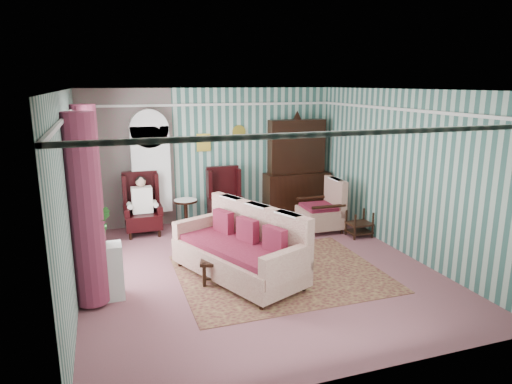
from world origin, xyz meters
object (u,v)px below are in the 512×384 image
object	(u,v)px
nest_table	(359,223)
plant_stand	(103,272)
seated_woman	(142,206)
bookcase	(151,176)
sofa	(238,251)
dresser_hutch	(297,165)
coffee_table	(233,270)
round_side_table	(186,214)
wingback_right	(226,197)
wingback_left	(142,204)
floral_armchair	(320,209)

from	to	relation	value
nest_table	plant_stand	bearing A→B (deg)	-166.16
seated_woman	nest_table	xyz separation A→B (m)	(4.07, -1.55, -0.32)
bookcase	sofa	distance (m)	3.30
dresser_hutch	plant_stand	xyz separation A→B (m)	(-4.30, -3.02, -0.78)
bookcase	nest_table	bearing A→B (deg)	-26.92
bookcase	coffee_table	distance (m)	3.42
sofa	plant_stand	bearing A→B (deg)	68.34
seated_woman	round_side_table	size ratio (longest dim) A/B	1.97
wingback_right	wingback_left	bearing A→B (deg)	180.00
wingback_right	seated_woman	xyz separation A→B (m)	(-1.75, 0.00, -0.04)
dresser_hutch	wingback_right	bearing A→B (deg)	-171.23
sofa	coffee_table	size ratio (longest dim) A/B	2.31
dresser_hutch	seated_woman	distance (m)	3.56
dresser_hutch	round_side_table	xyz separation A→B (m)	(-2.60, -0.12, -0.88)
plant_stand	wingback_left	bearing A→B (deg)	73.78
sofa	coffee_table	xyz separation A→B (m)	(-0.10, -0.09, -0.26)
wingback_right	nest_table	bearing A→B (deg)	-33.75
coffee_table	bookcase	bearing A→B (deg)	104.97
round_side_table	dresser_hutch	bearing A→B (deg)	2.64
sofa	coffee_table	world-z (taller)	sofa
plant_stand	coffee_table	size ratio (longest dim) A/B	0.81
seated_woman	plant_stand	xyz separation A→B (m)	(-0.80, -2.75, -0.19)
wingback_left	coffee_table	bearing A→B (deg)	-68.48
wingback_right	seated_woman	bearing A→B (deg)	180.00
dresser_hutch	coffee_table	world-z (taller)	dresser_hutch
nest_table	sofa	bearing A→B (deg)	-158.24
bookcase	seated_woman	xyz separation A→B (m)	(-0.25, -0.39, -0.53)
round_side_table	wingback_left	bearing A→B (deg)	-170.54
wingback_left	sofa	xyz separation A→B (m)	(1.20, -2.70, -0.17)
round_side_table	bookcase	bearing A→B (deg)	159.73
seated_woman	nest_table	distance (m)	4.37
sofa	floral_armchair	world-z (taller)	floral_armchair
bookcase	seated_woman	distance (m)	0.70
round_side_table	coffee_table	bearing A→B (deg)	-86.11
dresser_hutch	coffee_table	distance (m)	4.01
wingback_left	coffee_table	size ratio (longest dim) A/B	1.27
bookcase	plant_stand	bearing A→B (deg)	-108.49
seated_woman	sofa	distance (m)	2.95
floral_armchair	seated_woman	bearing A→B (deg)	75.93
wingback_right	plant_stand	size ratio (longest dim) A/B	1.56
dresser_hutch	nest_table	xyz separation A→B (m)	(0.57, -1.82, -0.91)
round_side_table	nest_table	bearing A→B (deg)	-28.20
dresser_hutch	round_side_table	distance (m)	2.75
floral_armchair	sofa	bearing A→B (deg)	128.31
sofa	coffee_table	distance (m)	0.29
seated_woman	dresser_hutch	bearing A→B (deg)	4.41
bookcase	sofa	size ratio (longest dim) A/B	0.98
nest_table	floral_armchair	world-z (taller)	floral_armchair
round_side_table	sofa	xyz separation A→B (m)	(0.30, -2.85, 0.15)
wingback_right	round_side_table	world-z (taller)	wingback_right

